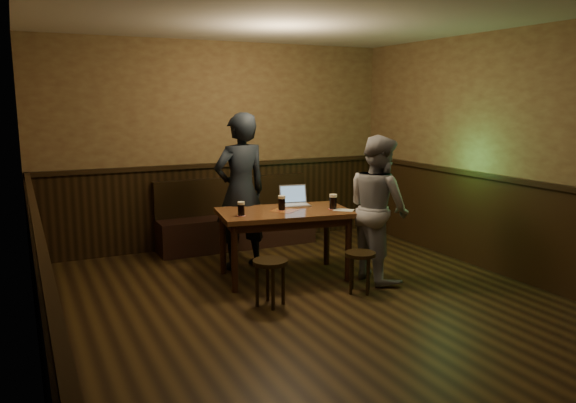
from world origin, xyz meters
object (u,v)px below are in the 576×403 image
at_px(pint_left, 241,209).
at_px(laptop, 294,200).
at_px(pub_table, 284,219).
at_px(pint_mid, 282,203).
at_px(bench, 237,224).
at_px(person_grey, 378,208).
at_px(stool_right, 360,260).
at_px(stool_left, 270,269).
at_px(person_suit, 241,192).
at_px(pint_right, 333,202).

bearing_deg(pint_left, laptop, 21.38).
distance_m(pub_table, pint_mid, 0.19).
relative_size(bench, person_grey, 1.34).
bearing_deg(pub_table, pint_mid, 139.07).
relative_size(stool_right, laptop, 1.17).
xyz_separation_m(pint_mid, laptop, (0.27, 0.22, -0.02)).
relative_size(stool_left, person_suit, 0.25).
bearing_deg(person_suit, pint_left, 61.36).
distance_m(stool_right, person_grey, 0.71).
bearing_deg(pint_mid, pint_left, -169.86).
xyz_separation_m(pint_left, pint_right, (1.08, -0.10, 0.01)).
xyz_separation_m(stool_right, pint_right, (0.03, 0.64, 0.52)).
distance_m(pint_mid, person_suit, 0.63).
distance_m(laptop, person_grey, 1.01).
distance_m(stool_left, person_grey, 1.54).
bearing_deg(person_suit, person_grey, 130.62).
bearing_deg(pint_left, stool_right, -35.25).
bearing_deg(pint_right, stool_left, -150.95).
distance_m(pint_mid, laptop, 0.35).
bearing_deg(person_grey, pub_table, 61.91).
bearing_deg(pub_table, pint_right, -9.33).
bearing_deg(pint_mid, pub_table, -49.56).
relative_size(pint_right, person_grey, 0.11).
height_order(stool_left, laptop, laptop).
height_order(stool_left, person_grey, person_grey).
relative_size(pub_table, pint_right, 9.03).
relative_size(stool_right, pint_mid, 2.58).
relative_size(bench, pub_table, 1.40).
bearing_deg(laptop, pint_mid, -130.60).
height_order(stool_right, pint_right, pint_right).
xyz_separation_m(stool_right, pint_left, (-1.05, 0.74, 0.51)).
relative_size(person_suit, person_grey, 1.14).
bearing_deg(pint_mid, laptop, 38.97).
height_order(person_suit, person_grey, person_suit).
bearing_deg(pint_left, pub_table, 7.30).
bearing_deg(stool_right, pint_left, 144.75).
bearing_deg(bench, stool_left, -102.62).
relative_size(pub_table, pint_left, 10.12).
distance_m(pub_table, pint_left, 0.58).
distance_m(bench, person_grey, 2.31).
bearing_deg(pint_left, stool_left, -87.39).
distance_m(bench, stool_right, 2.41).
bearing_deg(pint_right, pub_table, 162.03).
bearing_deg(person_grey, pint_left, 73.95).
height_order(bench, pint_mid, pint_mid).
bearing_deg(bench, person_suit, -107.28).
xyz_separation_m(bench, laptop, (0.25, -1.31, 0.53)).
bearing_deg(person_grey, stool_left, 100.25).
distance_m(pint_right, person_grey, 0.52).
distance_m(pint_left, person_grey, 1.54).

